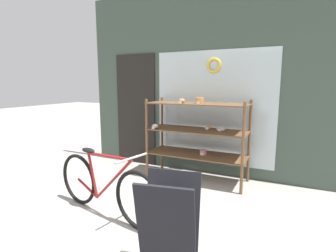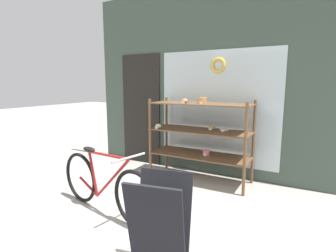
{
  "view_description": "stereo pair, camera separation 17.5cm",
  "coord_description": "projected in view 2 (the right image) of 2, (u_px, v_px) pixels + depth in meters",
  "views": [
    {
      "loc": [
        1.45,
        -1.36,
        1.56
      ],
      "look_at": [
        0.03,
        1.54,
        1.03
      ],
      "focal_mm": 28.0,
      "sensor_mm": 36.0,
      "label": 1
    },
    {
      "loc": [
        1.6,
        -1.28,
        1.56
      ],
      "look_at": [
        0.03,
        1.54,
        1.03
      ],
      "focal_mm": 28.0,
      "sensor_mm": 36.0,
      "label": 2
    }
  ],
  "objects": [
    {
      "name": "bicycle",
      "position": [
        104.0,
        185.0,
        3.13
      ],
      "size": [
        1.69,
        0.49,
        0.8
      ],
      "rotation": [
        0.0,
        0.0,
        -0.19
      ],
      "color": "black",
      "rests_on": "ground_plane"
    },
    {
      "name": "display_case",
      "position": [
        200.0,
        131.0,
        4.15
      ],
      "size": [
        1.59,
        0.59,
        1.35
      ],
      "color": "brown",
      "rests_on": "ground_plane"
    },
    {
      "name": "sandwich_board",
      "position": [
        160.0,
        229.0,
        2.05
      ],
      "size": [
        0.51,
        0.46,
        0.85
      ],
      "rotation": [
        0.0,
        0.0,
        0.2
      ],
      "color": "black",
      "rests_on": "ground_plane"
    },
    {
      "name": "storefront_facade",
      "position": [
        205.0,
        85.0,
        4.46
      ],
      "size": [
        4.5,
        0.13,
        3.16
      ],
      "color": "#3D4C42",
      "rests_on": "ground_plane"
    }
  ]
}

